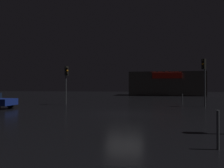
{
  "coord_description": "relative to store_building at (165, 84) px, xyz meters",
  "views": [
    {
      "loc": [
        1.72,
        -15.23,
        1.92
      ],
      "look_at": [
        -1.95,
        6.2,
        2.12
      ],
      "focal_mm": 35.19,
      "sensor_mm": 36.0,
      "label": 1
    }
  ],
  "objects": [
    {
      "name": "bollard_kerb_b",
      "position": [
        -1.21,
        -39.95,
        -1.78
      ],
      "size": [
        0.08,
        0.08,
        1.19
      ],
      "primitive_type": "cylinder",
      "color": "#595B60",
      "rests_on": "ground"
    },
    {
      "name": "store_building",
      "position": [
        0.0,
        0.0,
        0.0
      ],
      "size": [
        14.54,
        8.52,
        4.75
      ],
      "color": "#4C4742",
      "rests_on": "ground"
    },
    {
      "name": "bollard_kerb_a",
      "position": [
        0.11,
        -23.35,
        -1.81
      ],
      "size": [
        0.1,
        0.1,
        1.13
      ],
      "primitive_type": "cylinder",
      "color": "#595B60",
      "rests_on": "ground"
    },
    {
      "name": "traffic_signal_cross_right",
      "position": [
        1.79,
        -25.4,
        0.87
      ],
      "size": [
        0.42,
        0.42,
        4.46
      ],
      "color": "#595B60",
      "rests_on": "ground"
    },
    {
      "name": "ground_plane",
      "position": [
        -4.96,
        -31.79,
        -2.38
      ],
      "size": [
        120.0,
        120.0,
        0.0
      ],
      "primitive_type": "plane",
      "color": "black"
    },
    {
      "name": "traffic_signal_main",
      "position": [
        -11.69,
        -25.52,
        0.67
      ],
      "size": [
        0.42,
        0.42,
        3.96
      ],
      "color": "#595B60",
      "rests_on": "ground"
    }
  ]
}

